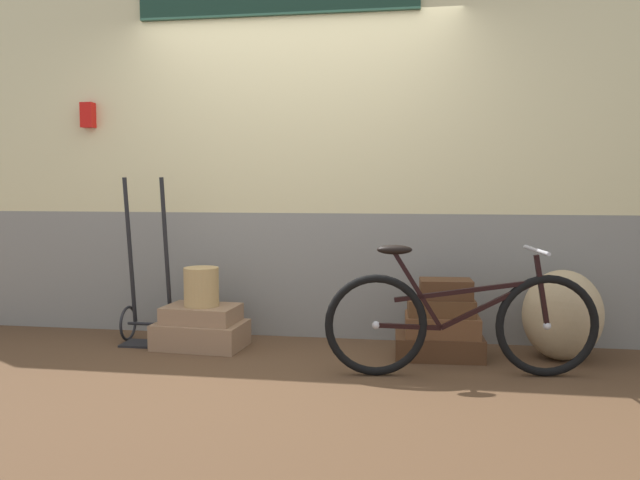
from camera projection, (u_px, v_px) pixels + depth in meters
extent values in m
cube|color=#513823|center=(275.00, 367.00, 4.29)|extent=(9.03, 5.20, 0.06)
cube|color=gray|center=(298.00, 274.00, 5.08)|extent=(7.03, 0.20, 0.98)
cube|color=beige|center=(298.00, 81.00, 4.95)|extent=(7.03, 0.20, 2.06)
cube|color=red|center=(88.00, 115.00, 5.10)|extent=(0.10, 0.08, 0.20)
cube|color=#937051|center=(201.00, 335.00, 4.69)|extent=(0.67, 0.46, 0.19)
cube|color=#937051|center=(202.00, 314.00, 4.69)|extent=(0.55, 0.40, 0.12)
cube|color=#4C2D19|center=(439.00, 346.00, 4.41)|extent=(0.62, 0.39, 0.16)
cube|color=brown|center=(442.00, 325.00, 4.40)|extent=(0.52, 0.37, 0.14)
cube|color=brown|center=(441.00, 307.00, 4.40)|extent=(0.47, 0.32, 0.12)
cube|color=#4C2D19|center=(446.00, 289.00, 4.37)|extent=(0.37, 0.26, 0.13)
cylinder|color=tan|center=(201.00, 287.00, 4.66)|extent=(0.26, 0.26, 0.28)
torus|color=black|center=(128.00, 323.00, 4.89)|extent=(0.02, 0.27, 0.27)
torus|color=black|center=(171.00, 325.00, 4.83)|extent=(0.02, 0.27, 0.27)
cylinder|color=black|center=(150.00, 324.00, 4.86)|extent=(0.35, 0.02, 0.02)
cylinder|color=black|center=(130.00, 251.00, 4.84)|extent=(0.03, 0.15, 1.12)
cylinder|color=black|center=(166.00, 252.00, 4.79)|extent=(0.03, 0.15, 1.12)
cube|color=black|center=(144.00, 344.00, 4.76)|extent=(0.31, 0.22, 0.02)
ellipsoid|color=tan|center=(563.00, 315.00, 4.34)|extent=(0.54, 0.46, 0.62)
torus|color=black|center=(376.00, 325.00, 3.97)|extent=(0.64, 0.14, 0.64)
sphere|color=#B2B2B7|center=(376.00, 325.00, 3.97)|extent=(0.05, 0.05, 0.05)
torus|color=black|center=(547.00, 326.00, 3.95)|extent=(0.64, 0.14, 0.64)
sphere|color=#B2B2B7|center=(547.00, 326.00, 3.95)|extent=(0.05, 0.05, 0.05)
cube|color=black|center=(488.00, 305.00, 3.95)|extent=(0.59, 0.11, 0.32)
cube|color=black|center=(418.00, 291.00, 3.95)|extent=(0.32, 0.07, 0.49)
cube|color=black|center=(408.00, 327.00, 3.97)|extent=(0.41, 0.08, 0.04)
cube|color=black|center=(465.00, 291.00, 3.94)|extent=(0.87, 0.15, 0.14)
cube|color=black|center=(542.00, 291.00, 3.94)|extent=(0.11, 0.04, 0.45)
ellipsoid|color=black|center=(395.00, 250.00, 3.93)|extent=(0.23, 0.12, 0.06)
cylinder|color=#A5A5AD|center=(536.00, 250.00, 3.91)|extent=(0.09, 0.46, 0.02)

